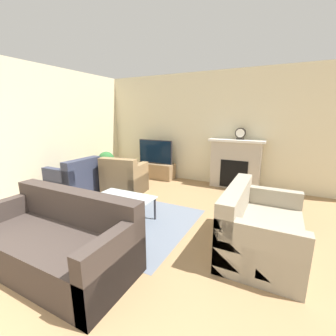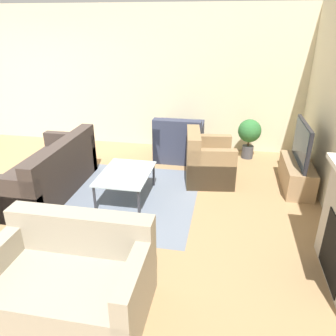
{
  "view_description": "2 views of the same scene",
  "coord_description": "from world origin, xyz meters",
  "px_view_note": "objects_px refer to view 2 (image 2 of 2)",
  "views": [
    {
      "loc": [
        1.96,
        -0.34,
        1.7
      ],
      "look_at": [
        0.27,
        2.99,
        0.81
      ],
      "focal_mm": 24.0,
      "sensor_mm": 36.0,
      "label": 1
    },
    {
      "loc": [
        3.84,
        3.7,
        2.39
      ],
      "look_at": [
        0.35,
        3.05,
        0.79
      ],
      "focal_mm": 35.0,
      "sensor_mm": 36.0,
      "label": 2
    }
  ],
  "objects_px": {
    "tv": "(302,143)",
    "coffee_table": "(126,175)",
    "armchair_by_window": "(179,143)",
    "armchair_accent": "(207,163)",
    "couch_loveseat": "(71,282)",
    "potted_plant": "(249,133)",
    "couch_sectional": "(48,175)"
  },
  "relations": [
    {
      "from": "couch_sectional",
      "to": "coffee_table",
      "type": "relative_size",
      "value": 1.91
    },
    {
      "from": "couch_sectional",
      "to": "coffee_table",
      "type": "distance_m",
      "value": 1.2
    },
    {
      "from": "armchair_accent",
      "to": "potted_plant",
      "type": "xyz_separation_m",
      "value": [
        -1.11,
        0.69,
        0.18
      ]
    },
    {
      "from": "potted_plant",
      "to": "couch_sectional",
      "type": "bearing_deg",
      "value": -56.88
    },
    {
      "from": "tv",
      "to": "armchair_by_window",
      "type": "relative_size",
      "value": 1.14
    },
    {
      "from": "armchair_accent",
      "to": "coffee_table",
      "type": "bearing_deg",
      "value": 117.68
    },
    {
      "from": "armchair_by_window",
      "to": "armchair_accent",
      "type": "bearing_deg",
      "value": 125.35
    },
    {
      "from": "tv",
      "to": "armchair_accent",
      "type": "distance_m",
      "value": 1.45
    },
    {
      "from": "coffee_table",
      "to": "potted_plant",
      "type": "height_order",
      "value": "potted_plant"
    },
    {
      "from": "couch_loveseat",
      "to": "potted_plant",
      "type": "xyz_separation_m",
      "value": [
        -3.96,
        1.67,
        0.19
      ]
    },
    {
      "from": "tv",
      "to": "potted_plant",
      "type": "xyz_separation_m",
      "value": [
        -1.1,
        -0.7,
        -0.25
      ]
    },
    {
      "from": "armchair_accent",
      "to": "couch_sectional",
      "type": "bearing_deg",
      "value": 102.27
    },
    {
      "from": "potted_plant",
      "to": "tv",
      "type": "bearing_deg",
      "value": 32.18
    },
    {
      "from": "armchair_by_window",
      "to": "couch_loveseat",
      "type": "bearing_deg",
      "value": 84.02
    },
    {
      "from": "armchair_by_window",
      "to": "potted_plant",
      "type": "relative_size",
      "value": 1.15
    },
    {
      "from": "tv",
      "to": "couch_sectional",
      "type": "height_order",
      "value": "tv"
    },
    {
      "from": "tv",
      "to": "coffee_table",
      "type": "distance_m",
      "value": 2.65
    },
    {
      "from": "potted_plant",
      "to": "couch_loveseat",
      "type": "bearing_deg",
      "value": -22.93
    },
    {
      "from": "couch_loveseat",
      "to": "armchair_accent",
      "type": "bearing_deg",
      "value": 70.95
    },
    {
      "from": "tv",
      "to": "potted_plant",
      "type": "bearing_deg",
      "value": -147.82
    },
    {
      "from": "tv",
      "to": "coffee_table",
      "type": "bearing_deg",
      "value": -72.23
    },
    {
      "from": "armchair_by_window",
      "to": "potted_plant",
      "type": "height_order",
      "value": "armchair_by_window"
    },
    {
      "from": "couch_loveseat",
      "to": "potted_plant",
      "type": "height_order",
      "value": "couch_loveseat"
    },
    {
      "from": "tv",
      "to": "armchair_by_window",
      "type": "xyz_separation_m",
      "value": [
        -0.83,
        -1.98,
        -0.43
      ]
    },
    {
      "from": "tv",
      "to": "couch_loveseat",
      "type": "xyz_separation_m",
      "value": [
        2.85,
        -2.37,
        -0.44
      ]
    },
    {
      "from": "armchair_by_window",
      "to": "potted_plant",
      "type": "bearing_deg",
      "value": -167.97
    },
    {
      "from": "tv",
      "to": "couch_sectional",
      "type": "bearing_deg",
      "value": -77.01
    },
    {
      "from": "couch_sectional",
      "to": "tv",
      "type": "bearing_deg",
      "value": 102.99
    },
    {
      "from": "coffee_table",
      "to": "potted_plant",
      "type": "xyz_separation_m",
      "value": [
        -1.91,
        1.8,
        0.12
      ]
    },
    {
      "from": "couch_sectional",
      "to": "armchair_accent",
      "type": "relative_size",
      "value": 2.06
    },
    {
      "from": "tv",
      "to": "couch_loveseat",
      "type": "height_order",
      "value": "tv"
    },
    {
      "from": "tv",
      "to": "coffee_table",
      "type": "relative_size",
      "value": 1.0
    }
  ]
}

